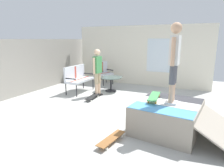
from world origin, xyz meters
name	(u,v)px	position (x,y,z in m)	size (l,w,h in m)	color
ground_plane	(116,115)	(0.00, 0.00, -0.05)	(12.00, 12.00, 0.10)	#B2B2AD
back_wall_cinderblock	(12,69)	(0.00, 4.00, 1.01)	(9.00, 0.20, 2.03)	gray
house_facade	(140,56)	(3.80, 0.49, 1.31)	(0.23, 6.00, 2.61)	silver
skate_ramp	(169,117)	(-0.46, -1.50, 0.33)	(1.71, 2.34, 0.65)	gray
patio_bench	(77,76)	(1.48, 2.29, 0.62)	(1.25, 0.55, 1.02)	black
patio_chair_near_house	(103,71)	(3.18, 2.04, 0.61)	(0.79, 0.76, 1.02)	black
patio_table	(111,81)	(2.12, 1.15, 0.40)	(0.90, 0.90, 0.57)	black
person_watching	(97,69)	(1.34, 1.31, 0.99)	(0.48, 0.27, 1.69)	black
person_skater	(174,58)	(-0.49, -1.54, 1.65)	(0.48, 0.25, 1.70)	silver
skateboard_by_bench	(92,97)	(0.88, 1.28, 0.08)	(0.81, 0.27, 0.10)	black
skateboard_spare	(111,139)	(-1.49, -0.57, 0.08)	(0.82, 0.31, 0.10)	brown
skateboard_on_ramp	(154,96)	(-0.38, -1.13, 0.74)	(0.81, 0.27, 0.10)	#3F8C4C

